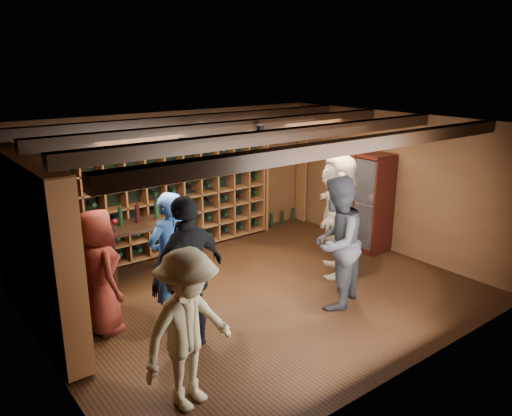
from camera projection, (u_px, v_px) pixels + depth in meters
ground at (260, 294)px, 7.42m from camera, size 6.00×6.00×0.00m
room_shell at (259, 131)px, 6.78m from camera, size 6.00×6.00×6.00m
wine_rack_back at (153, 193)px, 8.56m from camera, size 4.65×0.30×2.20m
wine_rack_left at (36, 247)px, 6.07m from camera, size 0.30×2.65×2.20m
crate_shelf at (284, 151)px, 10.15m from camera, size 1.20×0.32×2.07m
display_cabinet at (373, 205)px, 8.92m from camera, size 0.55×0.50×1.75m
man_blue_shirt at (169, 258)px, 6.46m from camera, size 0.71×0.54×1.76m
man_grey_suit at (336, 243)px, 6.84m from camera, size 1.11×1.01×1.87m
guest_red_floral at (99, 272)px, 6.21m from camera, size 0.53×0.80×1.61m
guest_woman_black at (189, 274)px, 5.80m from camera, size 1.20×0.77×1.89m
guest_khaki at (188, 330)px, 4.82m from camera, size 1.18×0.83×1.66m
guest_beige at (338, 215)px, 7.93m from camera, size 1.68×1.71×1.96m
tasting_table at (143, 230)px, 7.65m from camera, size 1.29×0.69×1.23m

